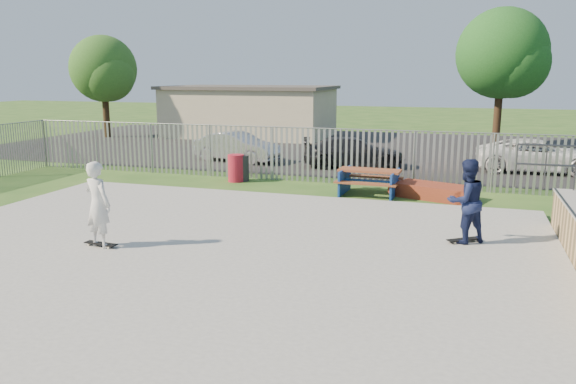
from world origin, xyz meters
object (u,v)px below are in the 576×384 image
(car_silver, at_px, (237,147))
(car_dark, at_px, (354,152))
(tree_mid, at_px, (502,54))
(funbox, at_px, (433,191))
(car_white, at_px, (537,156))
(skater_navy, at_px, (466,201))
(trash_bin_red, at_px, (236,168))
(trash_bin_grey, at_px, (241,168))
(tree_left, at_px, (103,69))
(skater_white, at_px, (98,204))
(picnic_table, at_px, (369,182))

(car_silver, relative_size, car_dark, 0.92)
(tree_mid, bearing_deg, funbox, -99.70)
(car_dark, relative_size, car_white, 0.92)
(car_dark, relative_size, tree_mid, 0.59)
(car_dark, height_order, skater_navy, skater_navy)
(trash_bin_red, xyz_separation_m, trash_bin_grey, (0.13, 0.18, -0.02))
(funbox, bearing_deg, trash_bin_grey, -168.28)
(car_silver, bearing_deg, car_dark, -79.99)
(tree_left, bearing_deg, tree_mid, 5.87)
(car_white, bearing_deg, skater_navy, 164.91)
(car_silver, distance_m, car_dark, 5.39)
(skater_white, bearing_deg, tree_left, -39.73)
(car_silver, xyz_separation_m, tree_mid, (11.50, 9.30, 4.31))
(car_white, distance_m, skater_navy, 11.94)
(trash_bin_red, xyz_separation_m, car_white, (10.90, 5.58, 0.18))
(trash_bin_red, relative_size, car_dark, 0.23)
(car_silver, distance_m, car_white, 12.78)
(skater_white, bearing_deg, tree_mid, -96.65)
(tree_left, relative_size, skater_white, 3.27)
(picnic_table, bearing_deg, trash_bin_grey, 170.66)
(picnic_table, xyz_separation_m, skater_navy, (3.05, -5.20, 0.68))
(trash_bin_grey, bearing_deg, picnic_table, -11.50)
(trash_bin_grey, distance_m, car_white, 12.04)
(tree_left, relative_size, skater_navy, 3.27)
(trash_bin_grey, bearing_deg, skater_navy, -37.75)
(car_dark, bearing_deg, car_white, -96.07)
(car_white, distance_m, tree_mid, 9.39)
(trash_bin_grey, bearing_deg, tree_left, 140.73)
(trash_bin_red, height_order, tree_mid, tree_mid)
(picnic_table, relative_size, tree_mid, 0.28)
(skater_white, bearing_deg, funbox, -114.26)
(funbox, distance_m, car_dark, 6.38)
(car_silver, height_order, skater_white, skater_white)
(funbox, distance_m, skater_navy, 5.47)
(picnic_table, bearing_deg, skater_navy, -57.49)
(funbox, bearing_deg, tree_left, 168.80)
(car_dark, xyz_separation_m, skater_white, (-3.12, -13.33, 0.46))
(tree_mid, xyz_separation_m, skater_navy, (-1.50, -19.86, -3.89))
(picnic_table, height_order, tree_mid, tree_mid)
(picnic_table, xyz_separation_m, trash_bin_grey, (-4.98, 1.01, 0.05))
(trash_bin_grey, height_order, car_silver, car_silver)
(car_white, height_order, tree_left, tree_left)
(trash_bin_red, xyz_separation_m, skater_white, (0.43, -8.82, 0.61))
(funbox, bearing_deg, picnic_table, -158.10)
(skater_white, bearing_deg, car_silver, -64.84)
(tree_left, xyz_separation_m, tree_mid, (23.28, 2.40, 0.76))
(picnic_table, xyz_separation_m, funbox, (2.05, 0.10, -0.21))
(trash_bin_red, xyz_separation_m, tree_mid, (9.65, 13.83, 4.49))
(car_white, height_order, skater_white, skater_white)
(car_dark, height_order, skater_white, skater_white)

